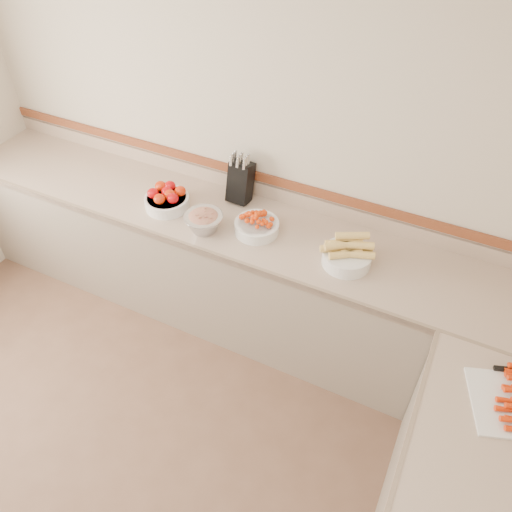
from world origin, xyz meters
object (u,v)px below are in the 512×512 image
at_px(tomato_bowl, 167,199).
at_px(rhubarb_bowl, 204,221).
at_px(cherry_tomato_bowl, 257,225).
at_px(corn_bowl, 347,254).
at_px(knife_block, 240,181).

bearing_deg(tomato_bowl, rhubarb_bowl, -16.59).
height_order(cherry_tomato_bowl, rhubarb_bowl, cherry_tomato_bowl).
relative_size(cherry_tomato_bowl, corn_bowl, 0.89).
xyz_separation_m(cherry_tomato_bowl, corn_bowl, (0.58, -0.03, 0.02)).
height_order(knife_block, tomato_bowl, knife_block).
bearing_deg(cherry_tomato_bowl, knife_block, 133.25).
xyz_separation_m(corn_bowl, rhubarb_bowl, (-0.87, -0.10, 0.00)).
relative_size(cherry_tomato_bowl, rhubarb_bowl, 1.13).
bearing_deg(knife_block, tomato_bowl, -143.89).
xyz_separation_m(tomato_bowl, rhubarb_bowl, (0.33, -0.10, 0.01)).
bearing_deg(tomato_bowl, knife_block, 36.11).
distance_m(tomato_bowl, corn_bowl, 1.21).
bearing_deg(corn_bowl, knife_block, 161.15).
relative_size(tomato_bowl, corn_bowl, 0.93).
bearing_deg(corn_bowl, rhubarb_bowl, -173.40).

